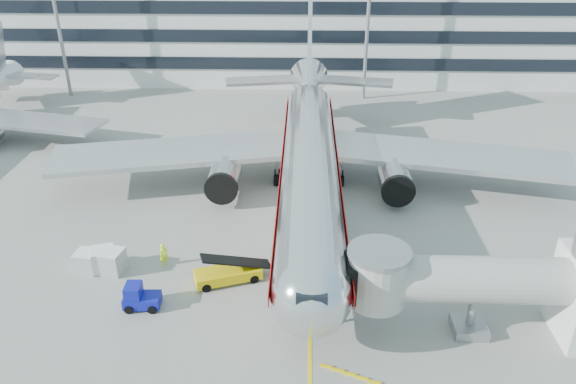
{
  "coord_description": "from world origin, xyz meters",
  "views": [
    {
      "loc": [
        -0.58,
        -37.13,
        25.2
      ],
      "look_at": [
        -1.81,
        4.05,
        4.0
      ],
      "focal_mm": 35.0,
      "sensor_mm": 36.0,
      "label": 1
    }
  ],
  "objects_px": {
    "main_jet": "(310,153)",
    "ramp_worker": "(164,255)",
    "belt_loader": "(228,273)",
    "cargo_container_right": "(87,261)",
    "cargo_container_left": "(103,259)",
    "cargo_container_front": "(112,261)",
    "baggage_tug": "(140,298)"
  },
  "relations": [
    {
      "from": "main_jet",
      "to": "cargo_container_front",
      "type": "height_order",
      "value": "main_jet"
    },
    {
      "from": "main_jet",
      "to": "cargo_container_front",
      "type": "distance_m",
      "value": 20.61
    },
    {
      "from": "cargo_container_left",
      "to": "cargo_container_front",
      "type": "height_order",
      "value": "cargo_container_front"
    },
    {
      "from": "belt_loader",
      "to": "cargo_container_right",
      "type": "distance_m",
      "value": 10.97
    },
    {
      "from": "cargo_container_front",
      "to": "ramp_worker",
      "type": "height_order",
      "value": "ramp_worker"
    },
    {
      "from": "main_jet",
      "to": "cargo_container_right",
      "type": "xyz_separation_m",
      "value": [
        -17.0,
        -13.6,
        -3.38
      ]
    },
    {
      "from": "cargo_container_left",
      "to": "cargo_container_front",
      "type": "relative_size",
      "value": 1.04
    },
    {
      "from": "belt_loader",
      "to": "cargo_container_right",
      "type": "relative_size",
      "value": 2.94
    },
    {
      "from": "main_jet",
      "to": "cargo_container_front",
      "type": "xyz_separation_m",
      "value": [
        -15.09,
        -13.64,
        -3.32
      ]
    },
    {
      "from": "cargo_container_left",
      "to": "cargo_container_right",
      "type": "height_order",
      "value": "cargo_container_left"
    },
    {
      "from": "cargo_container_left",
      "to": "main_jet",
      "type": "bearing_deg",
      "value": 40.24
    },
    {
      "from": "main_jet",
      "to": "belt_loader",
      "type": "xyz_separation_m",
      "value": [
        -6.08,
        -14.62,
        -3.53
      ]
    },
    {
      "from": "main_jet",
      "to": "cargo_container_right",
      "type": "height_order",
      "value": "main_jet"
    },
    {
      "from": "cargo_container_left",
      "to": "ramp_worker",
      "type": "xyz_separation_m",
      "value": [
        4.52,
        0.69,
        0.03
      ]
    },
    {
      "from": "belt_loader",
      "to": "baggage_tug",
      "type": "relative_size",
      "value": 2.08
    },
    {
      "from": "cargo_container_left",
      "to": "cargo_container_right",
      "type": "xyz_separation_m",
      "value": [
        -1.18,
        -0.21,
        -0.05
      ]
    },
    {
      "from": "baggage_tug",
      "to": "cargo_container_front",
      "type": "relative_size",
      "value": 1.26
    },
    {
      "from": "cargo_container_right",
      "to": "ramp_worker",
      "type": "height_order",
      "value": "ramp_worker"
    },
    {
      "from": "cargo_container_right",
      "to": "ramp_worker",
      "type": "distance_m",
      "value": 5.77
    },
    {
      "from": "baggage_tug",
      "to": "belt_loader",
      "type": "bearing_deg",
      "value": 29.3
    },
    {
      "from": "cargo_container_front",
      "to": "ramp_worker",
      "type": "relative_size",
      "value": 1.07
    },
    {
      "from": "belt_loader",
      "to": "baggage_tug",
      "type": "bearing_deg",
      "value": -150.7
    },
    {
      "from": "baggage_tug",
      "to": "main_jet",
      "type": "bearing_deg",
      "value": 56.43
    },
    {
      "from": "belt_loader",
      "to": "ramp_worker",
      "type": "bearing_deg",
      "value": 159.89
    },
    {
      "from": "main_jet",
      "to": "cargo_container_left",
      "type": "xyz_separation_m",
      "value": [
        -15.83,
        -13.39,
        -3.33
      ]
    },
    {
      "from": "cargo_container_left",
      "to": "ramp_worker",
      "type": "relative_size",
      "value": 1.12
    },
    {
      "from": "baggage_tug",
      "to": "cargo_container_front",
      "type": "distance_m",
      "value": 5.32
    },
    {
      "from": "main_jet",
      "to": "ramp_worker",
      "type": "relative_size",
      "value": 27.03
    },
    {
      "from": "baggage_tug",
      "to": "cargo_container_left",
      "type": "height_order",
      "value": "baggage_tug"
    },
    {
      "from": "belt_loader",
      "to": "ramp_worker",
      "type": "xyz_separation_m",
      "value": [
        -5.23,
        1.91,
        0.24
      ]
    },
    {
      "from": "belt_loader",
      "to": "cargo_container_front",
      "type": "relative_size",
      "value": 2.62
    },
    {
      "from": "baggage_tug",
      "to": "cargo_container_front",
      "type": "height_order",
      "value": "baggage_tug"
    }
  ]
}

